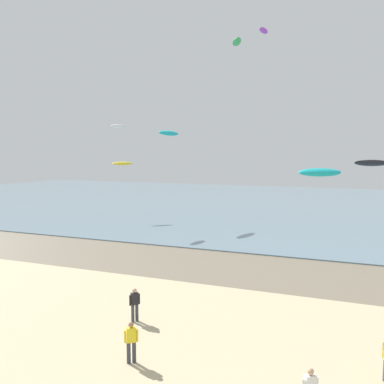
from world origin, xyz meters
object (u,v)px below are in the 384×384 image
object	(u,v)px
kite_aloft_1	(119,126)
kite_aloft_3	(264,31)
person_left_flank	(135,304)
kite_aloft_7	(169,133)
person_mid_beach	(131,341)
kite_aloft_13	(122,163)
kite_aloft_8	(372,163)
kite_aloft_0	(237,42)
kite_aloft_10	(320,172)

from	to	relation	value
kite_aloft_1	kite_aloft_3	bearing A→B (deg)	-57.17
person_left_flank	kite_aloft_7	size ratio (longest dim) A/B	0.48
person_mid_beach	person_left_flank	bearing A→B (deg)	117.78
kite_aloft_3	kite_aloft_13	bearing A→B (deg)	-85.51
kite_aloft_3	kite_aloft_7	distance (m)	15.49
kite_aloft_1	kite_aloft_13	bearing A→B (deg)	38.31
kite_aloft_8	kite_aloft_13	distance (m)	28.92
kite_aloft_7	kite_aloft_13	xyz separation A→B (m)	(-6.73, 0.52, -3.66)
kite_aloft_1	person_mid_beach	bearing A→B (deg)	-137.55
person_mid_beach	kite_aloft_3	size ratio (longest dim) A/B	0.74
kite_aloft_0	kite_aloft_3	size ratio (longest dim) A/B	1.47
kite_aloft_8	kite_aloft_0	bearing A→B (deg)	-21.83
kite_aloft_13	kite_aloft_8	bearing A→B (deg)	138.98
kite_aloft_3	kite_aloft_7	bearing A→B (deg)	-80.78
kite_aloft_8	person_mid_beach	bearing A→B (deg)	68.91
kite_aloft_0	kite_aloft_1	world-z (taller)	kite_aloft_0
person_mid_beach	kite_aloft_13	distance (m)	37.75
kite_aloft_0	kite_aloft_13	world-z (taller)	kite_aloft_0
person_left_flank	kite_aloft_0	size ratio (longest dim) A/B	0.50
kite_aloft_3	kite_aloft_8	xyz separation A→B (m)	(11.39, -0.76, -14.33)
kite_aloft_0	kite_aloft_1	xyz separation A→B (m)	(-10.57, -10.19, -10.53)
person_mid_beach	kite_aloft_0	xyz separation A→B (m)	(-6.23, 36.68, 20.97)
person_left_flank	kite_aloft_3	distance (m)	35.68
person_mid_beach	person_left_flank	size ratio (longest dim) A/B	1.00
kite_aloft_8	kite_aloft_10	xyz separation A→B (m)	(-3.92, -12.22, -0.48)
kite_aloft_1	kite_aloft_10	bearing A→B (deg)	-96.95
kite_aloft_0	kite_aloft_8	bearing A→B (deg)	-123.81
person_mid_beach	kite_aloft_0	world-z (taller)	kite_aloft_0
kite_aloft_1	kite_aloft_8	distance (m)	26.98
kite_aloft_0	kite_aloft_13	bearing A→B (deg)	93.74
kite_aloft_1	kite_aloft_13	size ratio (longest dim) A/B	0.93
kite_aloft_7	kite_aloft_8	world-z (taller)	kite_aloft_7
person_mid_beach	kite_aloft_3	distance (m)	38.80
person_left_flank	kite_aloft_10	world-z (taller)	kite_aloft_10
kite_aloft_7	kite_aloft_13	distance (m)	7.67
person_mid_beach	kite_aloft_8	distance (m)	33.88
kite_aloft_0	kite_aloft_3	world-z (taller)	kite_aloft_0
kite_aloft_1	kite_aloft_13	world-z (taller)	kite_aloft_1
person_left_flank	kite_aloft_10	bearing A→B (deg)	65.33
person_left_flank	kite_aloft_10	xyz separation A→B (m)	(7.35, 16.00, 6.01)
person_mid_beach	kite_aloft_7	size ratio (longest dim) A/B	0.48
person_left_flank	kite_aloft_0	bearing A→B (deg)	97.40
kite_aloft_10	kite_aloft_13	distance (m)	27.71
kite_aloft_8	kite_aloft_13	size ratio (longest dim) A/B	1.27
person_mid_beach	kite_aloft_13	world-z (taller)	kite_aloft_13
kite_aloft_1	kite_aloft_3	world-z (taller)	kite_aloft_3
kite_aloft_7	kite_aloft_8	xyz separation A→B (m)	(22.19, 0.76, -3.33)
kite_aloft_1	kite_aloft_13	xyz separation A→B (m)	(-2.79, 5.19, -4.29)
kite_aloft_7	kite_aloft_13	size ratio (longest dim) A/B	1.37
kite_aloft_10	kite_aloft_7	bearing A→B (deg)	114.26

